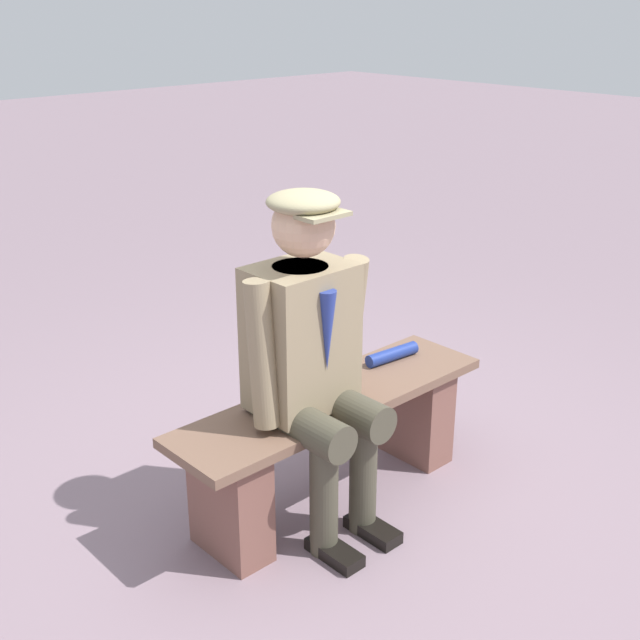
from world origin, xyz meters
The scene contains 4 objects.
ground_plane centered at (0.00, 0.00, 0.00)m, with size 30.00×30.00×0.00m, color gray.
bench centered at (0.00, 0.00, 0.30)m, with size 1.46×0.39×0.49m.
seated_man centered at (0.17, 0.06, 0.77)m, with size 0.56×0.57×1.37m.
rolled_magazine centered at (-0.44, -0.07, 0.52)m, with size 0.06×0.06×0.27m, color navy.
Camera 1 is at (2.08, 2.18, 2.02)m, focal length 46.04 mm.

